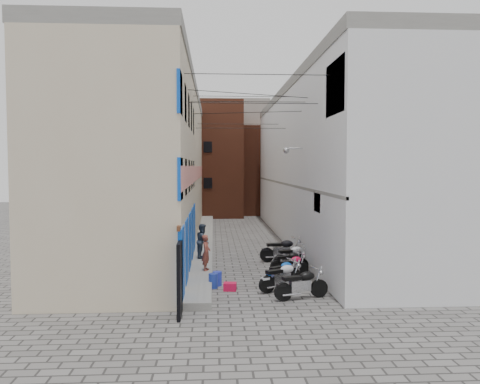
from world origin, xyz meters
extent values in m
plane|color=#585553|center=(0.00, 0.00, 0.00)|extent=(90.00, 90.00, 0.00)
cube|color=slate|center=(-2.05, 13.00, 0.12)|extent=(0.90, 26.00, 0.25)
cube|color=#C4B194|center=(-5.00, 13.00, 4.25)|extent=(5.00, 26.00, 8.50)
cube|color=#E2887F|center=(-2.54, 13.00, 4.00)|extent=(0.10, 26.00, 0.80)
cube|color=#0C48BD|center=(-2.53, 4.90, 1.30)|extent=(0.12, 10.20, 2.40)
cube|color=#0C48BD|center=(-2.55, 4.90, 5.30)|extent=(0.10, 10.20, 4.00)
cube|color=slate|center=(-5.00, 13.00, 8.75)|extent=(5.10, 26.00, 0.50)
cube|color=black|center=(-2.52, -0.40, 1.10)|extent=(0.10, 1.20, 2.20)
cube|color=silver|center=(5.00, 13.00, 4.25)|extent=(5.00, 26.00, 8.50)
cube|color=#0C48BD|center=(2.55, 1.50, 7.00)|extent=(0.10, 2.40, 1.80)
cube|color=white|center=(2.56, 4.00, 3.00)|extent=(0.08, 1.00, 0.70)
cylinder|color=#B2B2B7|center=(2.15, 7.00, 5.20)|extent=(0.80, 0.06, 0.06)
sphere|color=#B2B2B7|center=(1.75, 7.00, 5.10)|extent=(0.28, 0.28, 0.28)
cube|color=slate|center=(5.00, 13.00, 8.75)|extent=(5.10, 26.00, 0.50)
cube|color=slate|center=(2.54, 13.00, 3.40)|extent=(0.10, 26.00, 0.12)
cube|color=brown|center=(-2.00, 28.00, 5.00)|extent=(6.00, 6.00, 10.00)
cube|color=brown|center=(3.00, 30.00, 4.00)|extent=(5.00, 6.00, 8.00)
cube|color=slate|center=(0.00, 34.00, 5.50)|extent=(8.00, 5.00, 11.00)
cube|color=black|center=(0.00, 25.20, 1.20)|extent=(2.00, 0.30, 2.40)
cylinder|color=black|center=(0.00, 2.00, 7.50)|extent=(5.20, 0.02, 0.02)
cylinder|color=black|center=(0.00, 4.00, 6.80)|extent=(5.20, 0.02, 0.02)
cylinder|color=black|center=(0.00, 6.50, 7.20)|extent=(5.20, 0.02, 0.02)
cylinder|color=black|center=(0.00, 9.00, 7.80)|extent=(5.20, 0.02, 0.02)
cylinder|color=black|center=(0.00, 12.00, 6.50)|extent=(5.20, 0.02, 0.02)
cylinder|color=black|center=(0.00, 15.00, 7.00)|extent=(5.20, 0.02, 0.02)
cylinder|color=black|center=(0.00, 5.00, 7.30)|extent=(5.65, 2.07, 0.02)
cylinder|color=black|center=(0.00, 8.00, 6.90)|extent=(5.80, 1.58, 0.02)
imported|color=brown|center=(-1.83, 4.48, 0.96)|extent=(0.42, 0.57, 1.42)
imported|color=#303A49|center=(-2.02, 7.06, 1.02)|extent=(0.69, 0.83, 1.54)
cylinder|color=#2038A2|center=(-1.55, 2.69, 0.26)|extent=(0.37, 0.37, 0.53)
cylinder|color=blue|center=(-1.40, 3.03, 0.26)|extent=(0.44, 0.44, 0.52)
cube|color=red|center=(-0.96, 2.32, 0.14)|extent=(0.48, 0.38, 0.28)
camera|label=1|loc=(-1.53, -13.96, 4.38)|focal=35.00mm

